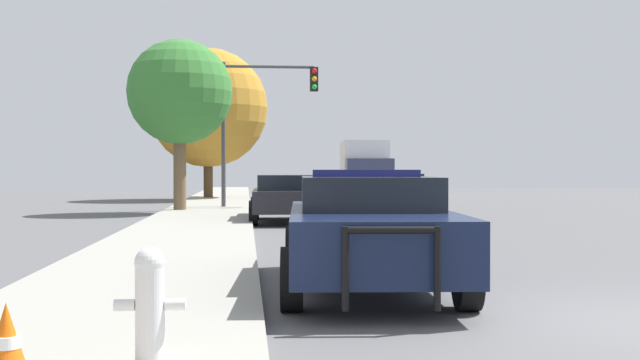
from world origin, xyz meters
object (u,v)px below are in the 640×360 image
car_background_midblock (285,197)px  police_car (368,228)px  fire_hydrant (150,301)px  box_truck (365,167)px  traffic_cone (6,346)px  traffic_light (261,105)px  tree_sidewalk_far (208,108)px  car_background_oncoming (401,189)px  tree_sidewalk_mid (180,93)px

car_background_midblock → police_car: bearing=-86.6°
fire_hydrant → box_truck: 36.64m
traffic_cone → police_car: bearing=57.9°
traffic_light → box_truck: size_ratio=0.79×
car_background_midblock → tree_sidewalk_far: 17.49m
police_car → car_background_oncoming: 22.19m
tree_sidewalk_mid → box_truck: bearing=58.7°
car_background_midblock → tree_sidewalk_far: bearing=101.5°
tree_sidewalk_mid → traffic_cone: bearing=-88.1°
traffic_light → police_car: bearing=-87.2°
traffic_light → tree_sidewalk_far: 10.10m
fire_hydrant → box_truck: (6.91, 35.96, 1.05)m
car_background_oncoming → tree_sidewalk_far: bearing=-41.1°
box_truck → tree_sidewalk_far: bearing=17.6°
car_background_midblock → tree_sidewalk_mid: size_ratio=0.80×
car_background_oncoming → box_truck: (0.02, 10.07, 0.89)m
police_car → traffic_cone: 5.73m
fire_hydrant → car_background_oncoming: 26.80m
police_car → car_background_midblock: 12.94m
tree_sidewalk_mid → car_background_oncoming: bearing=24.7°
tree_sidewalk_mid → traffic_cone: (0.76, -22.64, -3.74)m
box_truck → car_background_midblock: bearing=78.3°
car_background_oncoming → tree_sidewalk_far: (-8.07, 8.05, 3.81)m
police_car → traffic_cone: bearing=61.8°
car_background_midblock → car_background_oncoming: (5.10, 8.76, -0.01)m
police_car → fire_hydrant: 4.75m
box_truck → tree_sidewalk_mid: tree_sidewalk_mid is taller
traffic_light → car_background_midblock: (0.56, -7.02, -3.17)m
car_background_oncoming → traffic_cone: car_background_oncoming is taller
car_background_midblock → car_background_oncoming: 10.14m
traffic_light → traffic_cone: size_ratio=9.74×
fire_hydrant → traffic_light: (1.24, 24.16, 3.33)m
fire_hydrant → tree_sidewalk_far: size_ratio=0.11×
tree_sidewalk_far → traffic_cone: (0.35, -34.58, -4.13)m
tree_sidewalk_mid → tree_sidewalk_far: tree_sidewalk_far is taller
traffic_light → traffic_cone: 25.13m
fire_hydrant → box_truck: box_truck is taller
police_car → fire_hydrant: police_car is taller
tree_sidewalk_far → box_truck: bearing=14.1°
police_car → traffic_light: 20.22m
traffic_light → car_background_midblock: 7.72m
police_car → tree_sidewalk_mid: tree_sidewalk_mid is taller
fire_hydrant → car_background_midblock: size_ratio=0.18×
fire_hydrant → tree_sidewalk_far: bearing=92.0°
car_background_midblock → tree_sidewalk_far: (-2.97, 16.81, 3.80)m
police_car → car_background_midblock: size_ratio=1.11×
car_background_oncoming → tree_sidewalk_mid: size_ratio=0.73×
police_car → tree_sidewalk_far: size_ratio=0.71×
car_background_oncoming → tree_sidewalk_mid: bearing=28.6°
traffic_light → car_background_oncoming: bearing=17.1°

